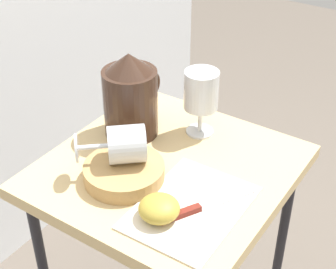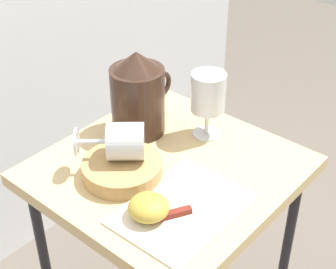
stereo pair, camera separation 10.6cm
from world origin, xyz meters
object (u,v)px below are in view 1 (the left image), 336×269
(table, at_px, (168,192))
(knife, at_px, (195,209))
(apple_half_left, at_px, (159,208))
(wine_glass_tipped_near, at_px, (125,144))
(basket_tray, at_px, (124,172))
(wine_glass_upright, at_px, (201,93))
(pitcher, at_px, (131,102))

(table, relative_size, knife, 3.66)
(apple_half_left, bearing_deg, wine_glass_tipped_near, 61.35)
(basket_tray, xyz_separation_m, wine_glass_upright, (0.24, -0.04, 0.09))
(wine_glass_tipped_near, bearing_deg, table, -39.05)
(table, xyz_separation_m, knife, (-0.10, -0.12, 0.08))
(basket_tray, height_order, apple_half_left, apple_half_left)
(pitcher, distance_m, knife, 0.32)
(table, xyz_separation_m, basket_tray, (-0.09, 0.05, 0.09))
(table, distance_m, wine_glass_upright, 0.23)
(wine_glass_tipped_near, xyz_separation_m, knife, (-0.02, -0.18, -0.07))
(basket_tray, bearing_deg, wine_glass_tipped_near, 26.91)
(table, relative_size, basket_tray, 4.15)
(wine_glass_upright, distance_m, apple_half_left, 0.32)
(pitcher, height_order, apple_half_left, pitcher)
(knife, bearing_deg, wine_glass_tipped_near, 82.53)
(basket_tray, distance_m, wine_glass_tipped_near, 0.06)
(wine_glass_upright, height_order, knife, wine_glass_upright)
(basket_tray, bearing_deg, pitcher, 31.83)
(wine_glass_tipped_near, xyz_separation_m, apple_half_left, (-0.07, -0.14, -0.05))
(table, distance_m, pitcher, 0.22)
(basket_tray, relative_size, apple_half_left, 2.13)
(pitcher, relative_size, wine_glass_upright, 1.28)
(table, xyz_separation_m, wine_glass_tipped_near, (-0.07, 0.06, 0.15))
(table, height_order, wine_glass_upright, wine_glass_upright)
(table, height_order, wine_glass_tipped_near, wine_glass_tipped_near)
(wine_glass_tipped_near, bearing_deg, basket_tray, -153.09)
(basket_tray, xyz_separation_m, wine_glass_tipped_near, (0.02, 0.01, 0.06))
(pitcher, xyz_separation_m, wine_glass_upright, (0.09, -0.13, 0.02))
(wine_glass_upright, relative_size, wine_glass_tipped_near, 1.04)
(pitcher, relative_size, wine_glass_tipped_near, 1.33)
(basket_tray, distance_m, wine_glass_upright, 0.25)
(basket_tray, height_order, wine_glass_upright, wine_glass_upright)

